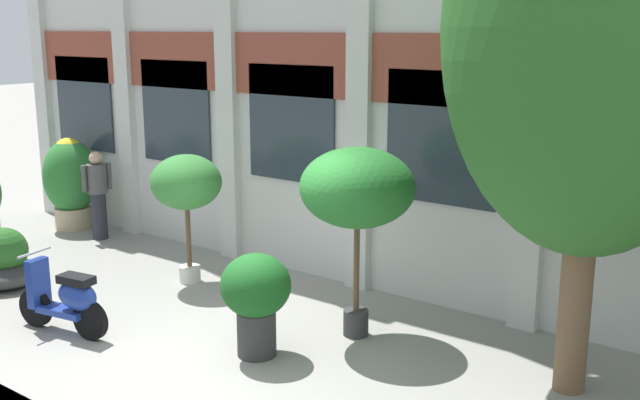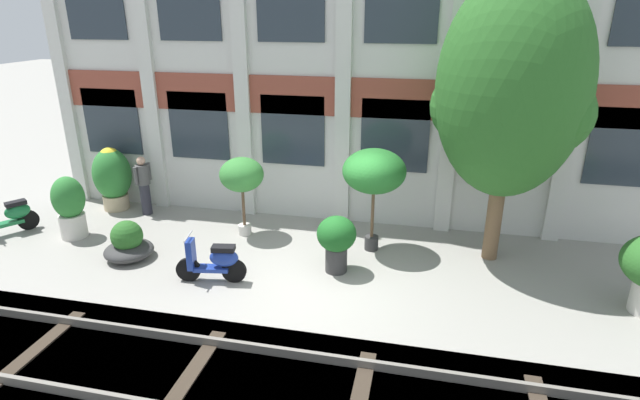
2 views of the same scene
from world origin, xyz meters
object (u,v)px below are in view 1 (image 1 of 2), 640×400
Objects in this scene: potted_plant_glazed_jar at (256,294)px; resident_by_doorway at (98,193)px; potted_plant_low_pan at (357,190)px; potted_plant_terracotta_small at (186,185)px; potted_plant_wide_bowl at (5,264)px; broadleaf_tree at (597,37)px; scooter_near_curb at (65,299)px; potted_plant_ribbed_drum at (70,178)px.

resident_by_doorway reaches higher than potted_plant_glazed_jar.
potted_plant_terracotta_small is (-3.03, 0.15, -0.35)m from potted_plant_low_pan.
potted_plant_glazed_jar is 0.77× the size of resident_by_doorway.
potted_plant_low_pan is at bearing 17.24° from potted_plant_wide_bowl.
potted_plant_terracotta_small is (1.98, 1.70, 1.11)m from potted_plant_wide_bowl.
broadleaf_tree is 2.53× the size of potted_plant_low_pan.
scooter_near_curb is 4.28m from resident_by_doorway.
scooter_near_curb is (-5.34, -2.23, -3.10)m from broadleaf_tree.
broadleaf_tree is at bearing 22.76° from potted_plant_glazed_jar.
potted_plant_terracotta_small reaches higher than scooter_near_curb.
potted_plant_low_pan is 1.93× the size of potted_plant_glazed_jar.
resident_by_doorway is at bearing -8.92° from potted_plant_ribbed_drum.
potted_plant_ribbed_drum reaches higher than resident_by_doorway.
resident_by_doorway is at bearing 175.75° from broadleaf_tree.
potted_plant_wide_bowl is at bearing -51.49° from resident_by_doorway.
potted_plant_low_pan is 3.05m from potted_plant_terracotta_small.
potted_plant_wide_bowl is (-5.01, -1.55, -1.46)m from potted_plant_low_pan.
resident_by_doorway is at bearing 160.27° from potted_plant_glazed_jar.
scooter_near_curb is (-2.81, -2.07, -1.35)m from potted_plant_low_pan.
broadleaf_tree is at bearing 3.70° from potted_plant_low_pan.
broadleaf_tree is at bearing 12.84° from potted_plant_wide_bowl.
potted_plant_glazed_jar is (6.39, -2.09, -0.21)m from potted_plant_ribbed_drum.
potted_plant_terracotta_small is at bearing 3.85° from resident_by_doorway.
broadleaf_tree is 4.39m from potted_plant_glazed_jar.
broadleaf_tree is at bearing -167.00° from scooter_near_curb.
broadleaf_tree is 3.09× the size of potted_plant_terracotta_small.
resident_by_doorway is (-5.39, 1.93, 0.10)m from potted_plant_glazed_jar.
resident_by_doorway reaches higher than potted_plant_wide_bowl.
resident_by_doorway is (-3.16, 2.86, 0.39)m from scooter_near_curb.
scooter_near_curb is at bearing -157.30° from broadleaf_tree.
potted_plant_ribbed_drum is at bearing 175.26° from broadleaf_tree.
potted_plant_low_pan is at bearing 8.62° from resident_by_doorway.
potted_plant_wide_bowl is 0.66× the size of resident_by_doorway.
potted_plant_low_pan is 1.22× the size of potted_plant_terracotta_small.
potted_plant_ribbed_drum is (-1.96, 2.50, 0.60)m from potted_plant_wide_bowl.
potted_plant_wide_bowl is 0.55× the size of potted_plant_terracotta_small.
potted_plant_wide_bowl is 0.61× the size of potted_plant_ribbed_drum.
potted_plant_ribbed_drum reaches higher than scooter_near_curb.
potted_plant_glazed_jar is 5.73m from resident_by_doorway.
broadleaf_tree is 8.94m from resident_by_doorway.
scooter_near_curb is (0.22, -2.22, -1.01)m from potted_plant_terracotta_small.
potted_plant_terracotta_small reaches higher than potted_plant_glazed_jar.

